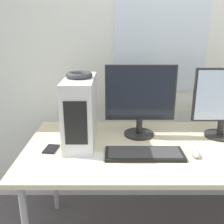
{
  "coord_description": "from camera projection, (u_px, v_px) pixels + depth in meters",
  "views": [
    {
      "loc": [
        -0.66,
        -1.1,
        1.5
      ],
      "look_at": [
        -0.67,
        0.44,
        1.0
      ],
      "focal_mm": 42.0,
      "sensor_mm": 36.0,
      "label": 1
    }
  ],
  "objects": [
    {
      "name": "wall_back",
      "position": [
        197.0,
        46.0,
        2.06
      ],
      "size": [
        8.0,
        0.07,
        2.7
      ],
      "color": "silver",
      "rests_on": "ground_plane"
    },
    {
      "name": "desk",
      "position": [
        214.0,
        152.0,
        1.7
      ],
      "size": [
        2.44,
        0.89,
        0.77
      ],
      "color": "beige",
      "rests_on": "ground_plane"
    },
    {
      "name": "pc_tower",
      "position": [
        81.0,
        111.0,
        1.69
      ],
      "size": [
        0.19,
        0.47,
        0.43
      ],
      "color": "silver",
      "rests_on": "desk"
    },
    {
      "name": "headphones",
      "position": [
        80.0,
        75.0,
        1.62
      ],
      "size": [
        0.17,
        0.17,
        0.03
      ],
      "color": "#333338",
      "rests_on": "pc_tower"
    },
    {
      "name": "monitor_main",
      "position": [
        141.0,
        99.0,
        1.78
      ],
      "size": [
        0.48,
        0.21,
        0.5
      ],
      "color": "black",
      "rests_on": "desk"
    },
    {
      "name": "keyboard",
      "position": [
        145.0,
        154.0,
        1.56
      ],
      "size": [
        0.47,
        0.18,
        0.02
      ],
      "color": "black",
      "rests_on": "desk"
    },
    {
      "name": "mouse",
      "position": [
        196.0,
        153.0,
        1.55
      ],
      "size": [
        0.05,
        0.11,
        0.04
      ],
      "color": "#B2B2B7",
      "rests_on": "desk"
    },
    {
      "name": "cell_phone",
      "position": [
        52.0,
        149.0,
        1.64
      ],
      "size": [
        0.09,
        0.13,
        0.01
      ],
      "rotation": [
        0.0,
        0.0,
        -0.13
      ],
      "color": "black",
      "rests_on": "desk"
    },
    {
      "name": "paper_sheet_left",
      "position": [
        84.0,
        162.0,
        1.48
      ],
      "size": [
        0.3,
        0.35,
        0.0
      ],
      "rotation": [
        0.0,
        0.0,
        -0.35
      ],
      "color": "white",
      "rests_on": "desk"
    }
  ]
}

